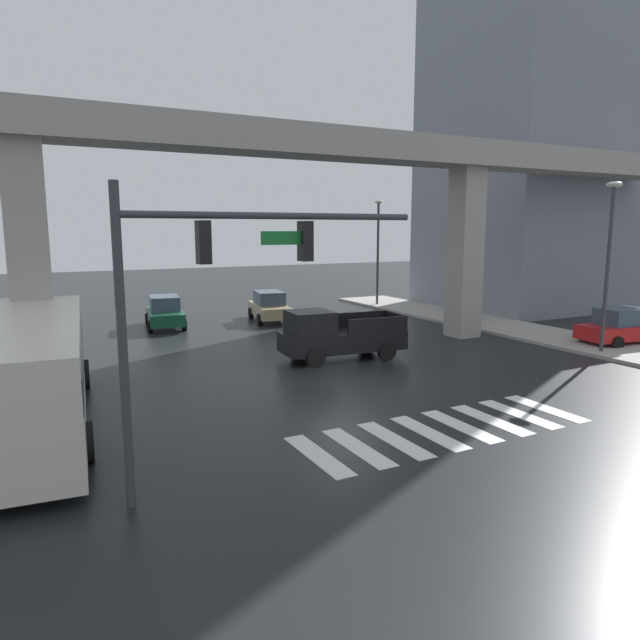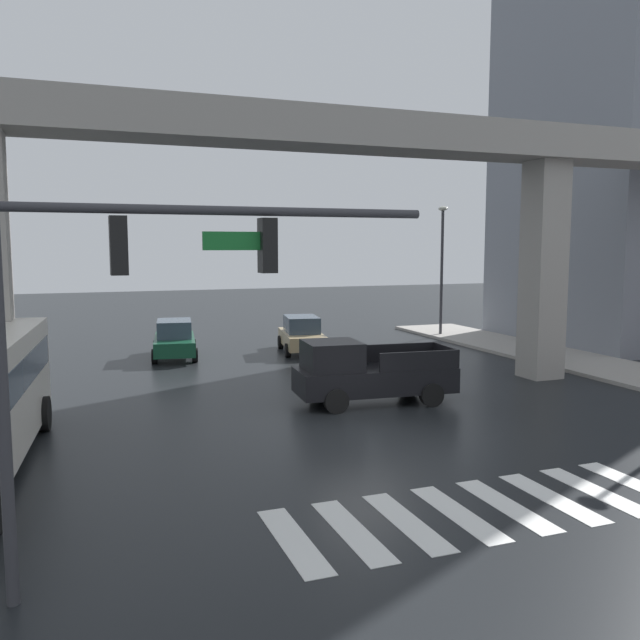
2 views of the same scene
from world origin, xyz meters
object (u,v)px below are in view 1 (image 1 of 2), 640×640
Objects in this scene: pickup_truck at (336,336)px; sedan_dark_green at (165,312)px; street_lamp_near_corner at (609,248)px; street_lamp_far_north at (378,240)px; sedan_tan at (269,306)px; city_bus at (32,366)px; traffic_signal_mast at (210,278)px; street_lamp_mid_block at (469,243)px; sedan_red at (623,327)px.

sedan_dark_green is (-4.52, 11.04, -0.14)m from pickup_truck.
street_lamp_near_corner is 17.45m from street_lamp_far_north.
street_lamp_far_north is (10.52, 12.99, 3.57)m from pickup_truck.
sedan_tan is at bearing 82.26° from pickup_truck.
traffic_signal_mast is at bearing -60.74° from city_bus.
pickup_truck is 11.82m from street_lamp_mid_block.
street_lamp_mid_block is at bearing 109.81° from sedan_red.
traffic_signal_mast is 0.90× the size of street_lamp_mid_block.
street_lamp_mid_block is 8.98m from street_lamp_far_north.
sedan_red is at bearing -50.04° from sedan_tan.
sedan_dark_green is 0.62× the size of street_lamp_near_corner.
street_lamp_far_north is (9.09, 2.43, 3.70)m from sedan_tan.
street_lamp_mid_block is at bearing -35.75° from sedan_tan.
sedan_red is at bearing -14.95° from pickup_truck.
sedan_tan is at bearing -165.01° from street_lamp_far_north.
pickup_truck is 1.15× the size of sedan_tan.
city_bus is at bearing 119.26° from traffic_signal_mast.
street_lamp_mid_block is at bearing 20.89° from pickup_truck.
street_lamp_far_north is at bearing 50.13° from traffic_signal_mast.
traffic_signal_mast is 28.83m from street_lamp_far_north.
sedan_tan is at bearing 47.85° from city_bus.
sedan_tan is at bearing 129.96° from sedan_red.
sedan_dark_green is 15.61m from street_lamp_far_north.
city_bus is 2.46× the size of sedan_red.
street_lamp_near_corner is 1.00× the size of street_lamp_far_north.
sedan_red is at bearing 14.80° from traffic_signal_mast.
sedan_tan is 11.79m from street_lamp_mid_block.
city_bus is at bearing -142.97° from street_lamp_far_north.
street_lamp_near_corner reaches higher than sedan_tan.
city_bus is at bearing 179.63° from sedan_red.
city_bus is at bearing 177.15° from street_lamp_near_corner.
traffic_signal_mast is 0.90× the size of street_lamp_near_corner.
street_lamp_near_corner is (15.04, -15.50, 3.70)m from sedan_dark_green.
city_bus is 1.52× the size of street_lamp_near_corner.
street_lamp_near_corner is (-2.72, -0.92, 3.70)m from sedan_red.
pickup_truck is 0.81× the size of traffic_signal_mast.
sedan_dark_green is 0.62× the size of street_lamp_far_north.
city_bus reaches higher than sedan_tan.
street_lamp_near_corner is (9.09, -15.01, 3.70)m from sedan_tan.
sedan_dark_green is at bearing 140.63° from sedan_red.
sedan_red is 22.98m from sedan_dark_green.
street_lamp_mid_block reaches higher than pickup_truck.
sedan_tan is at bearing 144.25° from street_lamp_mid_block.
pickup_truck is at bearing -97.74° from sedan_tan.
street_lamp_near_corner and street_lamp_mid_block have the same top height.
street_lamp_near_corner is (18.48, 4.68, 0.17)m from traffic_signal_mast.
pickup_truck reaches higher than sedan_tan.
traffic_signal_mast is at bearing -99.67° from sedan_dark_green.
sedan_red and sedan_dark_green have the same top height.
street_lamp_mid_block is (9.09, -6.54, 3.70)m from sedan_tan.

